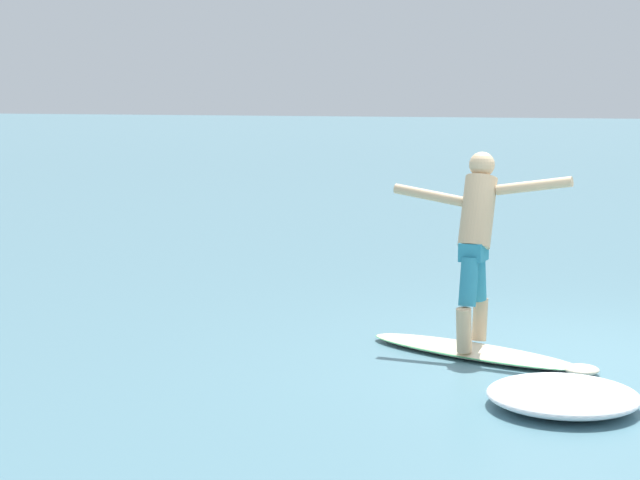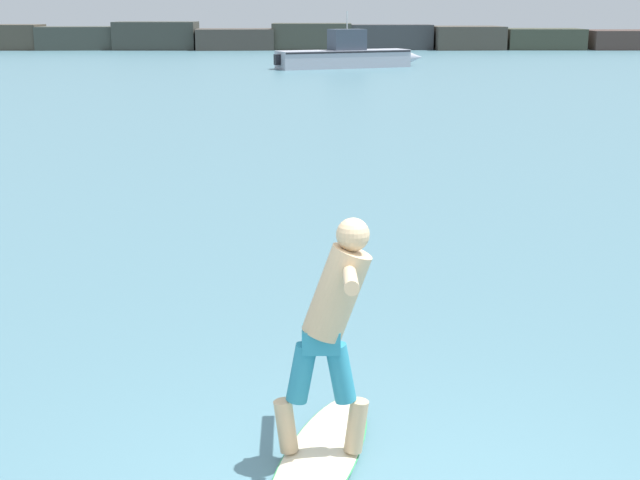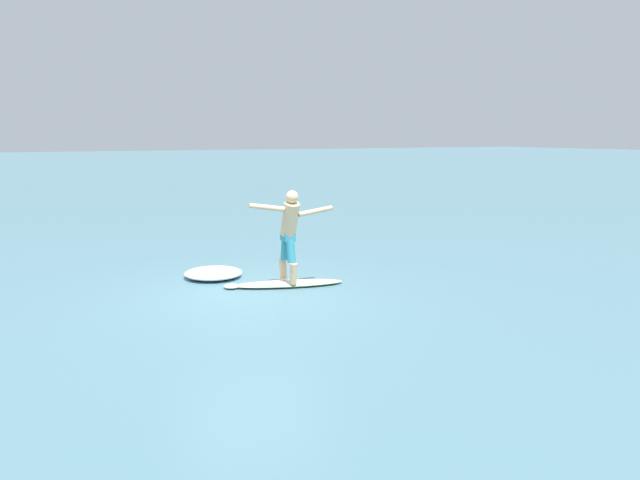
# 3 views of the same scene
# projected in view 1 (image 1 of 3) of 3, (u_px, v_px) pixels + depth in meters

# --- Properties ---
(ground_plane) EXTENTS (200.00, 200.00, 0.00)m
(ground_plane) POSITION_uv_depth(u_px,v_px,m) (571.00, 358.00, 9.22)
(ground_plane) COLOR slate
(surfboard) EXTENTS (1.05, 2.21, 0.22)m
(surfboard) POSITION_uv_depth(u_px,v_px,m) (475.00, 352.00, 9.27)
(surfboard) COLOR beige
(surfboard) RESTS_ON ground
(surfer) EXTENTS (0.68, 1.59, 1.68)m
(surfer) POSITION_uv_depth(u_px,v_px,m) (477.00, 233.00, 9.23)
(surfer) COLOR tan
(surfer) RESTS_ON surfboard
(wave_foam_at_tail) EXTENTS (1.35, 1.35, 0.18)m
(wave_foam_at_tail) POSITION_uv_depth(u_px,v_px,m) (563.00, 395.00, 7.74)
(wave_foam_at_tail) COLOR white
(wave_foam_at_tail) RESTS_ON ground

